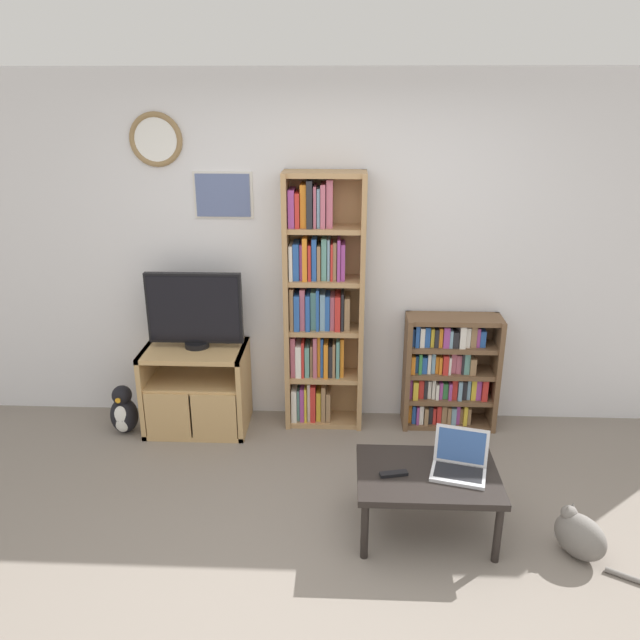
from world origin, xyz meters
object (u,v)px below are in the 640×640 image
Objects in this scene: tv_stand at (196,389)px; penguin_figurine at (123,412)px; cat at (579,535)px; laptop at (460,462)px; bookshelf_tall at (320,306)px; bookshelf_short at (447,372)px; remote_near_laptop at (394,474)px; television at (195,310)px; coffee_table at (427,479)px.

tv_stand is 1.97× the size of penguin_figurine.
laptop is at bearing 123.96° from cat.
bookshelf_short is (0.97, 0.00, -0.51)m from bookshelf_tall.
tv_stand is 0.39× the size of bookshelf_tall.
television is at bearing -143.74° from remote_near_laptop.
television is 0.96m from penguin_figurine.
television is at bearing 67.48° from tv_stand.
laptop is at bearing -33.17° from television.
television is 0.86× the size of coffee_table.
tv_stand is 0.94× the size of coffee_table.
bookshelf_short is at bearing 4.43° from tv_stand.
cat is (0.83, -0.18, -0.22)m from coffee_table.
bookshelf_short reaches higher than laptop.
tv_stand is 1.55× the size of cat.
tv_stand reaches higher than cat.
penguin_figurine reaches higher than cat.
tv_stand is at bearing -171.07° from bookshelf_tall.
tv_stand is 0.57m from penguin_figurine.
laptop is at bearing -55.78° from bookshelf_tall.
television is 2.06m from coffee_table.
coffee_table is at bearing -25.72° from penguin_figurine.
bookshelf_tall is at bearing 117.80° from coffee_table.
bookshelf_tall is 2.24m from cat.
television is at bearing 143.40° from coffee_table.
tv_stand reaches higher than laptop.
cat is at bearing 69.58° from remote_near_laptop.
tv_stand is 0.85× the size of bookshelf_short.
tv_stand reaches higher than penguin_figurine.
laptop is at bearing 86.50° from remote_near_laptop.
television reaches higher than penguin_figurine.
remote_near_laptop reaches higher than penguin_figurine.
cat is at bearing -44.11° from bookshelf_tall.
coffee_table is 0.87m from cat.
bookshelf_short is 1.82× the size of cat.
bookshelf_tall is 3.95× the size of cat.
penguin_figurine is at bearing 170.76° from laptop.
cat is (1.50, -1.45, -0.82)m from bookshelf_tall.
penguin_figurine is at bearing -165.70° from television.
cat is at bearing -69.98° from bookshelf_short.
remote_near_laptop is (-0.49, -1.31, -0.03)m from bookshelf_short.
coffee_table is (1.60, -1.13, 0.02)m from tv_stand.
laptop is 2.55m from penguin_figurine.
laptop is at bearing -23.47° from penguin_figurine.
coffee_table is 0.21m from laptop.
cat is at bearing -12.10° from coffee_table.
cat is at bearing -29.31° from television.
penguin_figurine is at bearing 119.05° from cat.
laptop is (1.78, -1.11, 0.13)m from tv_stand.
television reaches higher than bookshelf_short.
coffee_table is 2.38m from penguin_figurine.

